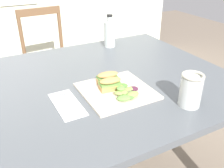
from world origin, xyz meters
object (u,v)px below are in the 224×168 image
object	(u,v)px
sandwich_half_front	(110,84)
sandwich_half_back	(108,78)
fork_on_napkin	(66,101)
bottle_cold_brew	(110,35)
chair_wooden_far	(49,61)
plate_lunch	(116,91)
dining_table	(100,99)
mason_jar_iced_tea	(191,91)

from	to	relation	value
sandwich_half_front	sandwich_half_back	distance (m)	0.06
fork_on_napkin	bottle_cold_brew	distance (m)	0.70
fork_on_napkin	bottle_cold_brew	size ratio (longest dim) A/B	0.91
sandwich_half_front	fork_on_napkin	size ratio (longest dim) A/B	0.55
chair_wooden_far	sandwich_half_back	world-z (taller)	chair_wooden_far
chair_wooden_far	sandwich_half_back	bearing A→B (deg)	-89.95
bottle_cold_brew	chair_wooden_far	bearing A→B (deg)	110.88
plate_lunch	bottle_cold_brew	distance (m)	0.59
dining_table	fork_on_napkin	distance (m)	0.27
plate_lunch	fork_on_napkin	size ratio (longest dim) A/B	1.57
sandwich_half_back	mason_jar_iced_tea	distance (m)	0.37
plate_lunch	sandwich_half_front	distance (m)	0.04
chair_wooden_far	fork_on_napkin	bearing A→B (deg)	-100.49
dining_table	sandwich_half_front	xyz separation A→B (m)	(-0.01, -0.13, 0.15)
fork_on_napkin	chair_wooden_far	bearing A→B (deg)	79.51
chair_wooden_far	plate_lunch	bearing A→B (deg)	-89.76
sandwich_half_front	mason_jar_iced_tea	world-z (taller)	mason_jar_iced_tea
plate_lunch	chair_wooden_far	bearing A→B (deg)	90.24
plate_lunch	mason_jar_iced_tea	distance (m)	0.31
bottle_cold_brew	mason_jar_iced_tea	xyz separation A→B (m)	(-0.04, -0.76, -0.01)
fork_on_napkin	mason_jar_iced_tea	bearing A→B (deg)	-29.72
sandwich_half_back	plate_lunch	bearing A→B (deg)	-86.77
plate_lunch	sandwich_half_front	xyz separation A→B (m)	(-0.02, 0.02, 0.03)
chair_wooden_far	plate_lunch	xyz separation A→B (m)	(0.01, -1.19, 0.30)
plate_lunch	dining_table	bearing A→B (deg)	95.35
sandwich_half_back	fork_on_napkin	xyz separation A→B (m)	(-0.22, -0.06, -0.03)
sandwich_half_back	bottle_cold_brew	xyz separation A→B (m)	(0.25, 0.46, 0.04)
plate_lunch	fork_on_napkin	distance (m)	0.22
sandwich_half_back	fork_on_napkin	bearing A→B (deg)	-165.87
dining_table	sandwich_half_back	xyz separation A→B (m)	(0.01, -0.07, 0.15)
sandwich_half_back	chair_wooden_far	bearing A→B (deg)	90.05
chair_wooden_far	dining_table	bearing A→B (deg)	-90.47
dining_table	bottle_cold_brew	bearing A→B (deg)	56.42
plate_lunch	mason_jar_iced_tea	bearing A→B (deg)	-47.70
dining_table	mason_jar_iced_tea	xyz separation A→B (m)	(0.22, -0.37, 0.17)
dining_table	fork_on_napkin	size ratio (longest dim) A/B	6.77
dining_table	bottle_cold_brew	world-z (taller)	bottle_cold_brew
chair_wooden_far	fork_on_napkin	distance (m)	1.23
dining_table	plate_lunch	size ratio (longest dim) A/B	4.32
sandwich_half_back	fork_on_napkin	world-z (taller)	sandwich_half_back
plate_lunch	sandwich_half_front	size ratio (longest dim) A/B	2.87
dining_table	mason_jar_iced_tea	bearing A→B (deg)	-59.51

